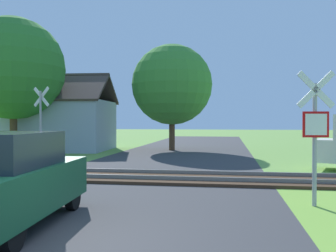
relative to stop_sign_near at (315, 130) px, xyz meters
name	(u,v)px	position (x,y,z in m)	size (l,w,h in m)	color
ground_plane	(55,248)	(-4.67, -3.62, -1.79)	(160.00, 160.00, 0.00)	#6B9942
road_asphalt	(99,216)	(-4.67, -1.62, -1.78)	(8.12, 80.00, 0.01)	#38383A
rail_track	(149,177)	(-4.67, 3.46, -1.73)	(60.00, 2.60, 0.22)	#422D1E
stop_sign_near	(315,130)	(0.00, 0.00, 0.00)	(0.87, 0.18, 3.15)	#9E9EA5
crossing_sign_far	(41,121)	(-9.98, 5.99, 0.21)	(0.85, 0.27, 3.47)	#9E9EA5
house	(63,123)	(-13.10, 14.91, 0.04)	(6.84, 6.02, 5.20)	#99A3B7
tree_center	(172,85)	(-5.73, 15.92, 2.64)	(5.43, 5.43, 7.15)	#513823
tree_left	(13,68)	(-14.66, 11.52, 3.33)	(6.10, 6.10, 8.18)	#513823
parked_car	(11,180)	(-6.01, -2.67, -0.89)	(1.94, 4.11, 1.78)	#144C2D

